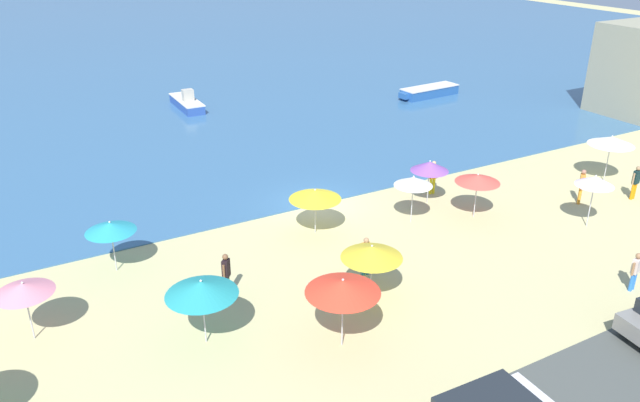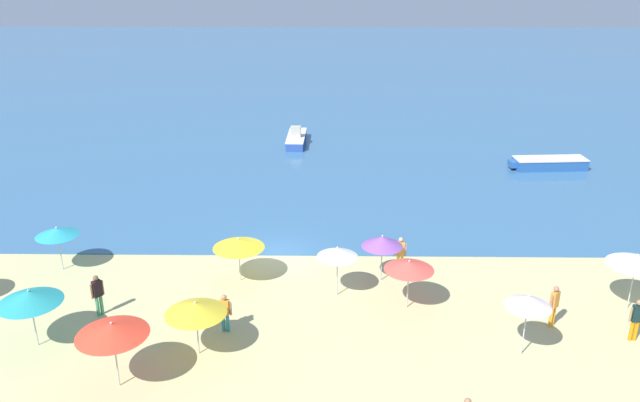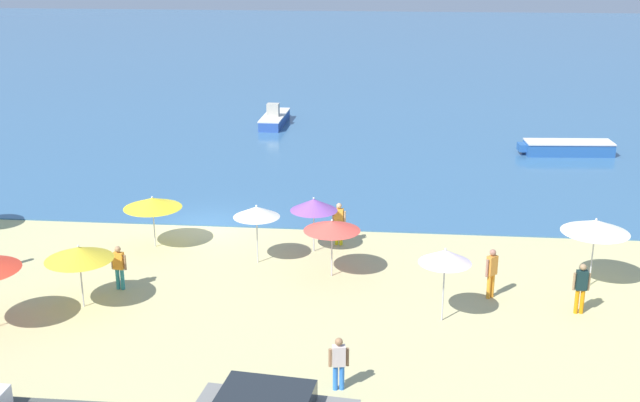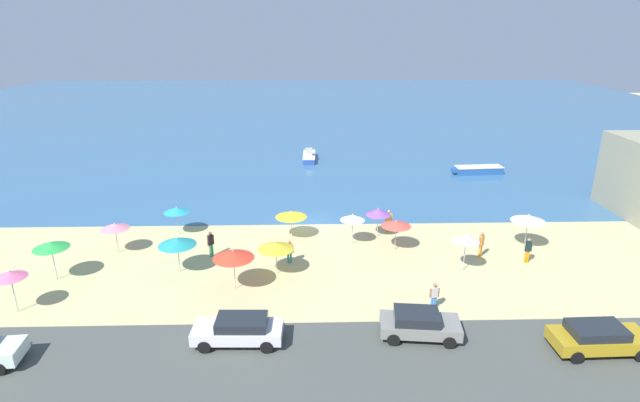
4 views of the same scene
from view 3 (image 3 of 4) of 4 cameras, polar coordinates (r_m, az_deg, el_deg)
ground_plane at (r=35.17m, az=-8.08°, el=-1.80°), size 160.00×160.00×0.00m
sea at (r=88.27m, az=0.27°, el=10.40°), size 150.00×110.00×0.05m
beach_umbrella_2 at (r=31.43m, az=-0.45°, el=-0.27°), size 1.87×1.87×2.26m
beach_umbrella_4 at (r=32.62m, az=-11.82°, el=-0.13°), size 2.33×2.33×2.15m
beach_umbrella_5 at (r=30.38m, az=-4.54°, el=-0.77°), size 1.78×1.78×2.34m
beach_umbrella_6 at (r=29.10m, az=0.86°, el=-1.78°), size 2.09×2.09×2.22m
beach_umbrella_7 at (r=29.80m, az=19.01°, el=-1.71°), size 2.38×2.38×2.57m
beach_umbrella_9 at (r=25.90m, az=8.89°, el=-3.92°), size 1.71×1.71×2.54m
beach_umbrella_12 at (r=27.84m, az=-16.78°, el=-3.58°), size 2.28×2.28×2.24m
bather_0 at (r=27.92m, az=18.07°, el=-5.75°), size 0.57×0.24×1.77m
bather_1 at (r=32.42m, az=1.36°, el=-1.46°), size 0.57×0.27×1.79m
bather_2 at (r=29.25m, az=-14.11°, el=-4.45°), size 0.57×0.26×1.63m
bather_3 at (r=28.30m, az=12.11°, el=-4.87°), size 0.45×0.41×1.80m
bather_4 at (r=22.36m, az=1.34°, el=-11.31°), size 0.56×0.28×1.58m
skiff_nearshore at (r=48.39m, az=17.18°, el=3.64°), size 5.44×1.92×0.78m
skiff_offshore at (r=53.98m, az=-3.25°, el=5.88°), size 1.50×5.19×1.52m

